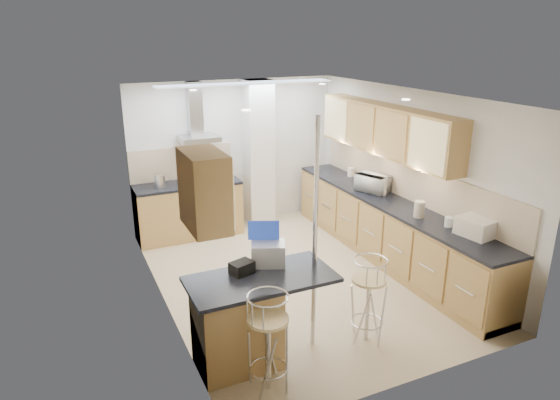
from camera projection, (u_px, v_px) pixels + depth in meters
name	position (u px, v px, depth m)	size (l,w,h in m)	color
ground	(297.00, 278.00, 6.92)	(4.80, 4.80, 0.00)	tan
room_shell	(307.00, 162.00, 6.88)	(3.64, 4.84, 2.51)	silver
right_counter	(388.00, 230.00, 7.37)	(0.63, 4.40, 0.92)	#AB8144
back_counter	(189.00, 210.00, 8.21)	(1.70, 0.63, 0.92)	#AB8144
peninsula	(262.00, 318.00, 5.08)	(1.47, 0.72, 0.94)	#AB8144
microwave	(373.00, 183.00, 7.59)	(0.48, 0.33, 0.27)	white
laptop	(268.00, 254.00, 5.17)	(0.35, 0.26, 0.24)	#ABAFB3
bag	(242.00, 268.00, 5.00)	(0.22, 0.16, 0.12)	black
bar_stool_near	(268.00, 343.00, 4.63)	(0.41, 0.41, 1.01)	tan
bar_stool_end	(368.00, 300.00, 5.40)	(0.40, 0.40, 0.98)	tan
jar_a	(382.00, 188.00, 7.46)	(0.12, 0.12, 0.20)	silver
jar_b	(351.00, 172.00, 8.41)	(0.11, 0.11, 0.15)	silver
jar_c	(419.00, 209.00, 6.55)	(0.14, 0.14, 0.22)	beige
jar_d	(449.00, 222.00, 6.24)	(0.10, 0.10, 0.12)	white
bread_bin	(476.00, 227.00, 5.96)	(0.33, 0.41, 0.22)	silver
kettle	(160.00, 181.00, 7.79)	(0.16, 0.16, 0.21)	#A9ABAD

